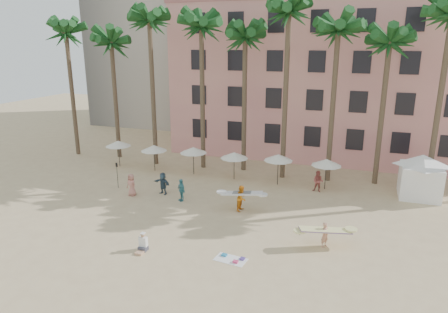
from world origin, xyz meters
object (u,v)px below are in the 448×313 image
at_px(carrier_yellow, 325,233).
at_px(carrier_white, 242,197).
at_px(pink_hotel, 342,80).
at_px(cabana, 421,172).

height_order(carrier_yellow, carrier_white, carrier_white).
height_order(pink_hotel, carrier_yellow, pink_hotel).
bearing_deg(pink_hotel, carrier_white, -104.97).
distance_m(pink_hotel, carrier_yellow, 24.64).
xyz_separation_m(pink_hotel, cabana, (7.24, -12.76, -5.93)).
distance_m(carrier_yellow, carrier_white, 7.26).
bearing_deg(carrier_yellow, carrier_white, 150.18).
bearing_deg(carrier_white, cabana, 29.82).
bearing_deg(carrier_white, pink_hotel, 75.03).
relative_size(pink_hotel, cabana, 7.75).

